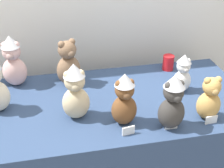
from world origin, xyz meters
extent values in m
cube|color=navy|center=(0.00, 0.25, 0.39)|extent=(1.74, 0.85, 0.77)
ellipsoid|color=#7F6047|center=(-0.24, 0.52, 0.87)|extent=(0.20, 0.19, 0.20)
sphere|color=#7F6047|center=(-0.24, 0.52, 1.02)|extent=(0.12, 0.12, 0.12)
sphere|color=#7F6047|center=(-0.27, 0.50, 1.07)|extent=(0.04, 0.04, 0.04)
sphere|color=#7F6047|center=(-0.20, 0.53, 1.07)|extent=(0.04, 0.04, 0.04)
sphere|color=brown|center=(-0.22, 0.47, 1.01)|extent=(0.05, 0.05, 0.05)
ellipsoid|color=beige|center=(-0.59, 0.57, 0.87)|extent=(0.17, 0.15, 0.20)
sphere|color=beige|center=(-0.59, 0.57, 1.02)|extent=(0.12, 0.12, 0.12)
sphere|color=beige|center=(-0.62, 0.58, 1.06)|extent=(0.04, 0.04, 0.04)
sphere|color=beige|center=(-0.55, 0.57, 1.06)|extent=(0.04, 0.04, 0.04)
sphere|color=#A88783|center=(-0.59, 0.52, 1.01)|extent=(0.05, 0.05, 0.05)
cone|color=silver|center=(-0.59, 0.57, 1.09)|extent=(0.12, 0.12, 0.08)
ellipsoid|color=white|center=(0.46, 0.28, 0.85)|extent=(0.12, 0.11, 0.14)
sphere|color=white|center=(0.46, 0.28, 0.95)|extent=(0.09, 0.09, 0.09)
sphere|color=white|center=(0.44, 0.27, 0.99)|extent=(0.03, 0.03, 0.03)
sphere|color=white|center=(0.49, 0.28, 0.99)|extent=(0.03, 0.03, 0.03)
sphere|color=#B4B3AF|center=(0.46, 0.24, 0.95)|extent=(0.04, 0.04, 0.04)
cone|color=silver|center=(0.46, 0.28, 1.01)|extent=(0.09, 0.09, 0.06)
ellipsoid|color=#383533|center=(0.26, -0.06, 0.86)|extent=(0.16, 0.14, 0.18)
sphere|color=#383533|center=(0.26, -0.06, 1.00)|extent=(0.11, 0.11, 0.11)
sphere|color=#383533|center=(0.23, -0.07, 1.04)|extent=(0.04, 0.04, 0.04)
sphere|color=#383533|center=(0.29, -0.06, 1.04)|extent=(0.04, 0.04, 0.04)
sphere|color=#32302E|center=(0.27, -0.11, 0.99)|extent=(0.05, 0.05, 0.05)
cone|color=silver|center=(0.26, -0.06, 1.06)|extent=(0.11, 0.11, 0.07)
ellipsoid|color=tan|center=(0.49, -0.03, 0.86)|extent=(0.14, 0.12, 0.17)
sphere|color=tan|center=(0.49, -0.03, 0.98)|extent=(0.10, 0.10, 0.10)
sphere|color=tan|center=(0.46, -0.03, 1.02)|extent=(0.04, 0.04, 0.04)
sphere|color=tan|center=(0.53, -0.03, 1.02)|extent=(0.04, 0.04, 0.04)
sphere|color=olive|center=(0.49, -0.07, 0.97)|extent=(0.04, 0.04, 0.04)
ellipsoid|color=#CCB78E|center=(-0.23, 0.13, 0.87)|extent=(0.16, 0.14, 0.19)
sphere|color=#CCB78E|center=(-0.23, 0.13, 1.01)|extent=(0.11, 0.11, 0.11)
sphere|color=#CCB78E|center=(-0.27, 0.13, 1.05)|extent=(0.04, 0.04, 0.04)
sphere|color=#CCB78E|center=(-0.20, 0.13, 1.05)|extent=(0.04, 0.04, 0.04)
sphere|color=#9D8E71|center=(-0.23, 0.08, 1.00)|extent=(0.05, 0.05, 0.05)
cone|color=silver|center=(-0.23, 0.13, 1.08)|extent=(0.12, 0.12, 0.07)
ellipsoid|color=brown|center=(0.02, 0.02, 0.86)|extent=(0.15, 0.13, 0.17)
sphere|color=brown|center=(0.02, 0.02, 0.99)|extent=(0.10, 0.10, 0.10)
sphere|color=brown|center=(-0.01, 0.02, 1.03)|extent=(0.04, 0.04, 0.04)
sphere|color=brown|center=(0.05, 0.02, 1.03)|extent=(0.04, 0.04, 0.04)
sphere|color=brown|center=(0.02, -0.02, 0.98)|extent=(0.04, 0.04, 0.04)
cone|color=silver|center=(0.02, 0.02, 1.05)|extent=(0.11, 0.11, 0.07)
cylinder|color=red|center=(0.48, 0.57, 0.83)|extent=(0.08, 0.08, 0.11)
cube|color=white|center=(0.26, -0.08, 0.80)|extent=(0.07, 0.01, 0.05)
cube|color=white|center=(0.49, -0.08, 0.80)|extent=(0.07, 0.01, 0.05)
cube|color=white|center=(0.02, -0.08, 0.80)|extent=(0.07, 0.02, 0.05)
camera|label=1|loc=(-0.32, -1.34, 1.86)|focal=50.35mm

